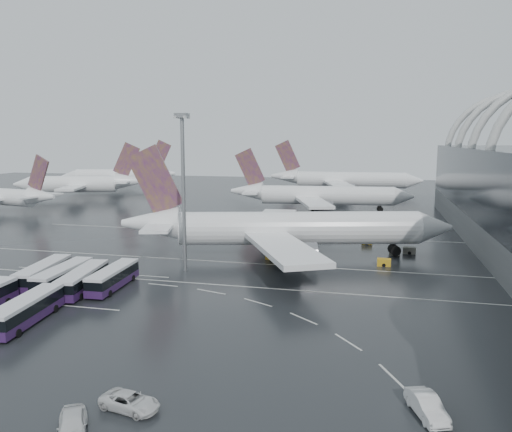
% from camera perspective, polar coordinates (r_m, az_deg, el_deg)
% --- Properties ---
extents(ground, '(420.00, 420.00, 0.00)m').
position_cam_1_polar(ground, '(78.70, -3.17, -7.50)').
color(ground, black).
rests_on(ground, ground).
extents(lane_marking_near, '(120.00, 0.25, 0.01)m').
position_cam_1_polar(lane_marking_near, '(76.87, -3.60, -7.90)').
color(lane_marking_near, silver).
rests_on(lane_marking_near, ground).
extents(lane_marking_mid, '(120.00, 0.25, 0.01)m').
position_cam_1_polar(lane_marking_mid, '(89.85, -0.97, -5.41)').
color(lane_marking_mid, silver).
rests_on(lane_marking_mid, ground).
extents(lane_marking_far, '(120.00, 0.25, 0.01)m').
position_cam_1_polar(lane_marking_far, '(116.52, 2.48, -2.11)').
color(lane_marking_far, silver).
rests_on(lane_marking_far, ground).
extents(bus_bay_line_south, '(28.00, 0.25, 0.01)m').
position_cam_1_polar(bus_bay_line_south, '(75.90, -24.76, -8.94)').
color(bus_bay_line_south, silver).
rests_on(bus_bay_line_south, ground).
extents(bus_bay_line_north, '(28.00, 0.25, 0.01)m').
position_cam_1_polar(bus_bay_line_north, '(88.42, -18.33, -6.10)').
color(bus_bay_line_north, silver).
rests_on(bus_bay_line_north, ground).
extents(airliner_main, '(61.57, 53.24, 21.11)m').
position_cam_1_polar(airliner_main, '(93.82, 3.07, -1.51)').
color(airliner_main, white).
rests_on(airliner_main, ground).
extents(airliner_gate_b, '(55.60, 49.73, 19.29)m').
position_cam_1_polar(airliner_gate_b, '(153.47, 7.04, 2.31)').
color(airliner_gate_b, white).
rests_on(airliner_gate_b, ground).
extents(airliner_gate_c, '(60.63, 56.01, 21.63)m').
position_cam_1_polar(airliner_gate_c, '(205.99, 9.85, 4.06)').
color(airliner_gate_c, white).
rests_on(airliner_gate_c, ground).
extents(jet_remote_west, '(40.45, 32.72, 17.62)m').
position_cam_1_polar(jet_remote_west, '(169.52, -26.65, 1.95)').
color(jet_remote_west, white).
rests_on(jet_remote_west, ground).
extents(jet_remote_mid, '(47.23, 38.38, 20.88)m').
position_cam_1_polar(jet_remote_mid, '(196.09, -19.25, 3.46)').
color(jet_remote_mid, white).
rests_on(jet_remote_mid, ground).
extents(jet_remote_far, '(49.10, 39.89, 21.67)m').
position_cam_1_polar(jet_remote_far, '(229.04, -15.18, 4.40)').
color(jet_remote_far, white).
rests_on(jet_remote_far, ground).
extents(bus_row_near_a, '(4.98, 13.44, 3.24)m').
position_cam_1_polar(bus_row_near_a, '(83.24, -23.10, -6.03)').
color(bus_row_near_a, '#2E1645').
rests_on(bus_row_near_a, ground).
extents(bus_row_near_b, '(3.85, 13.22, 3.21)m').
position_cam_1_polar(bus_row_near_b, '(80.41, -21.19, -6.43)').
color(bus_row_near_b, '#2E1645').
rests_on(bus_row_near_b, ground).
extents(bus_row_near_c, '(4.96, 13.28, 3.20)m').
position_cam_1_polar(bus_row_near_c, '(77.65, -19.17, -6.87)').
color(bus_row_near_c, '#2E1645').
rests_on(bus_row_near_c, ground).
extents(bus_row_near_d, '(3.69, 12.75, 3.10)m').
position_cam_1_polar(bus_row_near_d, '(77.78, -16.02, -6.73)').
color(bus_row_near_d, '#2E1645').
rests_on(bus_row_near_d, ground).
extents(bus_row_far_c, '(4.44, 13.13, 3.17)m').
position_cam_1_polar(bus_row_far_c, '(67.00, -24.76, -9.71)').
color(bus_row_far_c, '#2E1645').
rests_on(bus_row_far_c, ground).
extents(van_curve_a, '(5.53, 3.34, 1.44)m').
position_cam_1_polar(van_curve_a, '(44.97, -14.22, -19.87)').
color(van_curve_a, silver).
rests_on(van_curve_a, ground).
extents(van_curve_b, '(4.50, 5.54, 1.78)m').
position_cam_1_polar(van_curve_b, '(42.73, -20.24, -21.54)').
color(van_curve_b, silver).
rests_on(van_curve_b, ground).
extents(van_curve_c, '(3.45, 5.51, 1.71)m').
position_cam_1_polar(van_curve_c, '(45.04, 18.95, -19.84)').
color(van_curve_c, silver).
rests_on(van_curve_c, ground).
extents(floodlight_mast, '(2.01, 2.01, 26.18)m').
position_cam_1_polar(floodlight_mast, '(83.23, -8.33, 4.85)').
color(floodlight_mast, gray).
rests_on(floodlight_mast, ground).
extents(gse_cart_belly_a, '(2.34, 1.38, 1.28)m').
position_cam_1_polar(gse_cart_belly_a, '(90.69, 14.41, -5.14)').
color(gse_cart_belly_a, gold).
rests_on(gse_cart_belly_a, ground).
extents(gse_cart_belly_b, '(2.34, 1.38, 1.28)m').
position_cam_1_polar(gse_cart_belly_b, '(101.47, 17.11, -3.78)').
color(gse_cart_belly_b, slate).
rests_on(gse_cart_belly_b, ground).
extents(gse_cart_belly_c, '(2.20, 1.30, 1.20)m').
position_cam_1_polar(gse_cart_belly_c, '(92.57, 1.81, -4.60)').
color(gse_cart_belly_c, gold).
rests_on(gse_cart_belly_c, ground).
extents(gse_cart_belly_d, '(2.01, 1.19, 1.09)m').
position_cam_1_polar(gse_cart_belly_d, '(99.40, 15.55, -4.02)').
color(gse_cart_belly_d, slate).
rests_on(gse_cart_belly_d, ground).
extents(gse_cart_belly_e, '(2.21, 1.30, 1.20)m').
position_cam_1_polar(gse_cart_belly_e, '(108.19, 12.55, -2.84)').
color(gse_cart_belly_e, gold).
rests_on(gse_cart_belly_e, ground).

